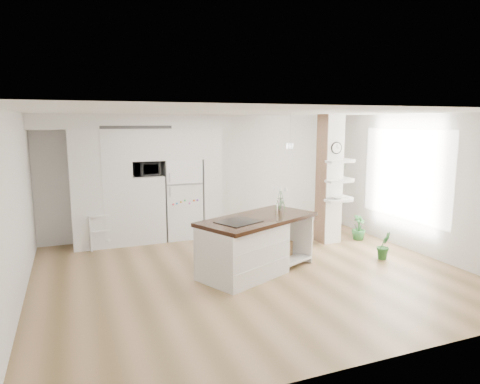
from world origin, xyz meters
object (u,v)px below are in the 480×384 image
(refrigerator, at_px, (182,199))
(floor_plant_a, at_px, (384,246))
(bookshelf, at_px, (105,232))
(kitchen_island, at_px, (248,246))

(refrigerator, distance_m, floor_plant_a, 4.31)
(refrigerator, bearing_deg, bookshelf, -173.92)
(bookshelf, height_order, floor_plant_a, bookshelf)
(bookshelf, relative_size, floor_plant_a, 1.38)
(kitchen_island, xyz_separation_m, bookshelf, (-2.11, 2.54, -0.18))
(refrigerator, distance_m, bookshelf, 1.77)
(refrigerator, bearing_deg, kitchen_island, -80.73)
(kitchen_island, relative_size, floor_plant_a, 4.51)
(floor_plant_a, bearing_deg, bookshelf, 150.50)
(refrigerator, xyz_separation_m, bookshelf, (-1.67, -0.18, -0.56))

